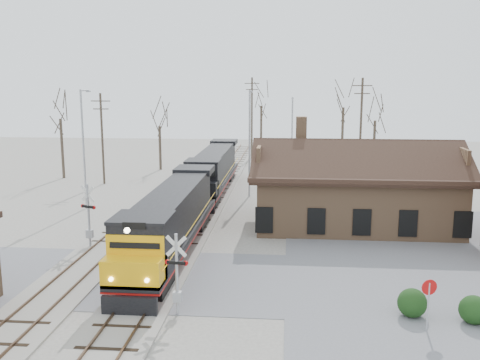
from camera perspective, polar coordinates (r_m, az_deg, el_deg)
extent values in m
plane|color=#A8A398|center=(29.79, -8.97, -10.33)|extent=(140.00, 140.00, 0.00)
cube|color=slate|center=(29.79, -8.97, -10.30)|extent=(60.00, 9.00, 0.03)
cube|color=slate|center=(34.49, 23.69, -8.15)|extent=(22.00, 26.00, 0.03)
cube|color=#A8A398|center=(43.82, -4.22, -3.34)|extent=(3.40, 90.00, 0.12)
cube|color=#473323|center=(43.91, -5.14, -3.17)|extent=(0.08, 90.00, 0.14)
cube|color=#473323|center=(43.68, -3.29, -3.22)|extent=(0.08, 90.00, 0.14)
cube|color=#A8A398|center=(44.76, -9.92, -3.17)|extent=(3.40, 90.00, 0.12)
cube|color=#473323|center=(44.93, -10.81, -3.00)|extent=(0.08, 90.00, 0.14)
cube|color=#473323|center=(44.56, -9.03, -3.06)|extent=(0.08, 90.00, 0.14)
cube|color=#946C4C|center=(40.20, 12.16, -1.98)|extent=(14.00, 8.00, 4.00)
cube|color=black|center=(39.80, 12.28, 0.98)|extent=(15.20, 9.20, 0.30)
cube|color=black|center=(37.39, 12.76, 1.90)|extent=(15.00, 4.71, 2.66)
cube|color=black|center=(41.91, 11.95, 2.84)|extent=(15.00, 4.71, 2.66)
cube|color=#946C4C|center=(40.65, 6.55, 5.18)|extent=(0.80, 0.80, 2.20)
cube|color=black|center=(28.27, -9.74, -10.42)|extent=(2.30, 3.68, 0.92)
cube|color=black|center=(39.39, -5.30, -4.28)|extent=(2.30, 3.68, 0.92)
cube|color=black|center=(33.55, -7.17, -5.65)|extent=(2.76, 18.38, 0.32)
cube|color=#970D0B|center=(33.60, -7.16, -5.98)|extent=(2.78, 18.38, 0.11)
cube|color=black|center=(34.27, -6.81, -2.83)|extent=(2.39, 13.33, 2.57)
cube|color=black|center=(26.82, -10.34, -6.73)|extent=(2.76, 2.57, 2.57)
cube|color=#F2AD0C|center=(25.64, -11.21, -9.41)|extent=(2.76, 1.65, 1.29)
cube|color=black|center=(25.33, -11.70, -13.05)|extent=(2.57, 0.25, 0.92)
cylinder|color=#FFF2CC|center=(24.22, -11.96, -5.27)|extent=(0.26, 0.10, 0.26)
cube|color=black|center=(46.03, -3.74, -2.08)|extent=(2.30, 3.68, 0.92)
cube|color=black|center=(57.63, -1.91, 0.50)|extent=(2.30, 3.68, 0.92)
cube|color=black|center=(51.67, -2.73, 0.15)|extent=(2.76, 18.38, 0.32)
cube|color=#970D0B|center=(51.71, -2.73, -0.07)|extent=(2.78, 18.38, 0.11)
cube|color=black|center=(52.56, -2.57, 1.91)|extent=(2.39, 13.33, 2.57)
cube|color=black|center=(44.80, -3.94, 0.38)|extent=(2.76, 2.57, 2.57)
cube|color=black|center=(43.43, -4.25, -0.99)|extent=(2.76, 1.65, 1.29)
cube|color=black|center=(42.84, -4.42, -3.05)|extent=(2.57, 0.25, 0.92)
cylinder|color=#A5A8AD|center=(24.69, -6.75, -10.00)|extent=(0.13, 0.13, 3.83)
cube|color=silver|center=(24.25, -6.82, -7.03)|extent=(1.00, 0.14, 1.00)
cube|color=silver|center=(24.25, -6.82, -7.03)|extent=(1.00, 0.14, 1.00)
cube|color=black|center=(24.49, -6.78, -8.74)|extent=(0.87, 0.24, 0.14)
cylinder|color=#B20C0C|center=(24.62, -7.75, -8.66)|extent=(0.24, 0.10, 0.23)
cylinder|color=#B20C0C|center=(24.37, -5.80, -8.82)|extent=(0.24, 0.10, 0.23)
cube|color=#A5A8AD|center=(25.07, -6.70, -12.26)|extent=(0.38, 0.29, 0.48)
cylinder|color=#A5A8AD|center=(35.28, -15.83, -3.74)|extent=(0.15, 0.15, 4.18)
cube|color=silver|center=(34.96, -15.95, -1.42)|extent=(1.03, 0.45, 1.09)
cube|color=silver|center=(34.96, -15.95, -1.42)|extent=(1.03, 0.45, 1.09)
cube|color=black|center=(35.13, -15.88, -2.75)|extent=(0.93, 0.50, 0.16)
cylinder|color=#B20C0C|center=(34.82, -15.32, -2.84)|extent=(0.26, 0.17, 0.25)
cylinder|color=#B20C0C|center=(35.45, -16.44, -2.66)|extent=(0.26, 0.17, 0.25)
cube|color=#A5A8AD|center=(35.57, -15.74, -5.54)|extent=(0.42, 0.31, 0.52)
cylinder|color=#A5A8AD|center=(24.63, 19.41, -12.67)|extent=(0.08, 0.08, 2.18)
cylinder|color=#B20C0C|center=(24.30, 19.54, -10.73)|extent=(0.68, 0.22, 0.69)
sphere|color=black|center=(25.97, 17.89, -12.37)|extent=(1.32, 1.32, 1.32)
sphere|color=black|center=(26.25, 23.66, -12.57)|extent=(1.28, 1.28, 1.28)
cylinder|color=#A5A8AD|center=(45.89, -16.34, 3.09)|extent=(0.18, 0.18, 9.86)
cylinder|color=#A5A8AD|center=(46.39, -16.25, 9.16)|extent=(0.12, 1.80, 0.12)
cube|color=#A5A8AD|center=(47.14, -15.88, 9.07)|extent=(0.25, 0.50, 0.12)
cylinder|color=#A5A8AD|center=(48.77, 1.02, 3.85)|extent=(0.18, 0.18, 9.74)
cylinder|color=#A5A8AD|center=(49.34, 1.12, 9.48)|extent=(0.12, 1.80, 0.12)
cube|color=#A5A8AD|center=(50.14, 1.19, 9.38)|extent=(0.25, 0.50, 0.12)
cylinder|color=#A5A8AD|center=(61.10, 5.56, 4.70)|extent=(0.18, 0.18, 8.77)
cylinder|color=#A5A8AD|center=(61.71, 5.63, 8.75)|extent=(0.12, 1.80, 0.12)
cube|color=#A5A8AD|center=(62.52, 5.62, 8.68)|extent=(0.25, 0.50, 0.12)
cylinder|color=#382D23|center=(56.68, -14.48, 4.25)|extent=(0.24, 0.24, 9.33)
cube|color=#382D23|center=(56.41, -14.66, 8.15)|extent=(2.00, 0.10, 0.10)
cube|color=#382D23|center=(56.44, -14.62, 7.34)|extent=(1.60, 0.10, 0.10)
cylinder|color=#382D23|center=(72.75, 1.28, 6.56)|extent=(0.24, 0.24, 11.00)
cube|color=#382D23|center=(72.58, 1.29, 10.26)|extent=(2.00, 0.10, 0.10)
cube|color=#382D23|center=(72.59, 1.29, 9.63)|extent=(1.60, 0.10, 0.10)
cylinder|color=#382D23|center=(56.94, 12.74, 5.13)|extent=(0.24, 0.24, 10.86)
cube|color=#382D23|center=(56.71, 12.93, 9.79)|extent=(2.00, 0.10, 0.10)
cube|color=#382D23|center=(56.72, 12.90, 8.98)|extent=(1.60, 0.10, 0.10)
cylinder|color=#382D23|center=(61.57, -18.43, 3.20)|extent=(0.32, 0.32, 6.51)
cylinder|color=#382D23|center=(64.80, -8.52, 3.40)|extent=(0.32, 0.32, 5.25)
cylinder|color=#382D23|center=(76.92, 2.27, 5.29)|extent=(0.32, 0.32, 7.05)
cylinder|color=#382D23|center=(68.82, 10.86, 4.59)|extent=(0.32, 0.32, 7.28)
cylinder|color=#382D23|center=(66.21, 14.10, 3.63)|extent=(0.32, 0.32, 5.89)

